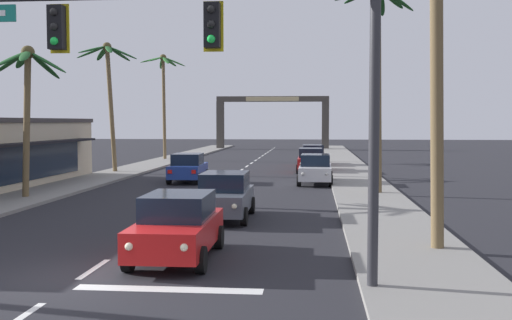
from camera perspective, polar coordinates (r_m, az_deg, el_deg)
ground_plane at (r=14.56m, az=-16.14°, el=-10.57°), size 220.00×220.00×0.00m
sidewalk_right at (r=33.41m, az=9.72°, el=-2.42°), size 3.20×110.00×0.14m
sidewalk_left at (r=35.76m, az=-16.08°, el=-2.12°), size 3.20×110.00×0.14m
lane_markings at (r=34.45m, az=-2.74°, el=-2.31°), size 4.28×89.41×0.01m
traffic_signal_mast at (r=12.94m, az=-3.30°, el=9.73°), size 10.07×0.41×7.03m
sedan_lead_at_stop_bar at (r=15.99m, az=-7.26°, el=-6.06°), size 1.97×4.46×1.68m
sedan_third_in_queue at (r=22.40m, az=-2.92°, el=-3.28°), size 1.97×4.46×1.68m
sedan_oncoming_far at (r=36.09m, az=-6.30°, el=-0.70°), size 2.08×4.50×1.68m
sedan_parked_nearest_kerb at (r=34.97m, az=5.51°, el=-0.83°), size 2.02×4.48×1.68m
sedan_parked_mid_kerb at (r=43.14m, az=5.08°, el=-0.00°), size 1.95×4.45×1.68m
sedan_parked_far_kerb at (r=49.16m, az=5.29°, el=0.43°), size 2.06×4.49×1.68m
palm_left_second at (r=29.60m, az=-20.40°, el=6.51°), size 3.58×3.53×6.92m
palm_left_third at (r=43.37m, az=-13.47°, el=7.49°), size 4.17×3.90×8.89m
palm_left_farthest at (r=57.07m, az=-8.53°, el=7.12°), size 4.16×3.99×9.63m
palm_right_second at (r=30.18m, az=11.18°, el=11.06°), size 3.84×3.80×10.15m
town_gateway_arch at (r=79.15m, az=1.53°, el=4.17°), size 14.39×0.90×6.77m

